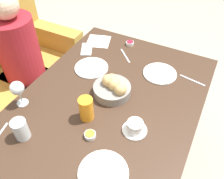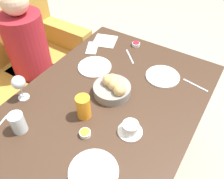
% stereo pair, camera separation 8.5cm
% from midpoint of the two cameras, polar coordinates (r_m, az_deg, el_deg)
% --- Properties ---
extents(ground_plane, '(10.00, 10.00, 0.00)m').
position_cam_midpoint_polar(ground_plane, '(1.98, 0.48, -18.33)').
color(ground_plane, '#A89E89').
extents(dining_table, '(1.35, 0.97, 0.78)m').
position_cam_midpoint_polar(dining_table, '(1.41, 0.64, -5.64)').
color(dining_table, '#3D281C').
rests_on(dining_table, ground_plane).
extents(couch, '(1.52, 0.70, 0.90)m').
position_cam_midpoint_polar(couch, '(2.23, -23.21, -0.01)').
color(couch, '#B28938').
rests_on(couch, ground_plane).
extents(seated_person, '(0.32, 0.41, 1.16)m').
position_cam_midpoint_polar(seated_person, '(2.11, -17.37, 5.48)').
color(seated_person, '#23232D').
rests_on(seated_person, ground_plane).
extents(bread_basket, '(0.22, 0.22, 0.12)m').
position_cam_midpoint_polar(bread_basket, '(1.35, 1.91, 0.47)').
color(bread_basket, gray).
rests_on(bread_basket, dining_table).
extents(plate_near_left, '(0.22, 0.22, 0.01)m').
position_cam_midpoint_polar(plate_near_left, '(1.09, -2.12, -19.24)').
color(plate_near_left, white).
rests_on(plate_near_left, dining_table).
extents(plate_near_right, '(0.21, 0.21, 0.01)m').
position_cam_midpoint_polar(plate_near_right, '(1.52, 13.65, 3.05)').
color(plate_near_right, white).
rests_on(plate_near_right, dining_table).
extents(plate_far_center, '(0.22, 0.22, 0.01)m').
position_cam_midpoint_polar(plate_far_center, '(1.56, -2.64, 5.44)').
color(plate_far_center, white).
rests_on(plate_far_center, dining_table).
extents(juice_glass, '(0.08, 0.08, 0.13)m').
position_cam_midpoint_polar(juice_glass, '(1.22, -4.91, -4.27)').
color(juice_glass, orange).
rests_on(juice_glass, dining_table).
extents(water_tumbler, '(0.07, 0.07, 0.11)m').
position_cam_midpoint_polar(water_tumbler, '(1.24, -19.89, -7.61)').
color(water_tumbler, silver).
rests_on(water_tumbler, dining_table).
extents(wine_glass, '(0.08, 0.08, 0.16)m').
position_cam_midpoint_polar(wine_glass, '(1.36, -19.91, 1.39)').
color(wine_glass, silver).
rests_on(wine_glass, dining_table).
extents(coffee_cup, '(0.13, 0.13, 0.06)m').
position_cam_midpoint_polar(coffee_cup, '(1.19, 6.48, -9.36)').
color(coffee_cup, white).
rests_on(coffee_cup, dining_table).
extents(jam_bowl_berry, '(0.06, 0.06, 0.03)m').
position_cam_midpoint_polar(jam_bowl_berry, '(1.76, 7.17, 10.72)').
color(jam_bowl_berry, white).
rests_on(jam_bowl_berry, dining_table).
extents(jam_bowl_honey, '(0.06, 0.06, 0.03)m').
position_cam_midpoint_polar(jam_bowl_honey, '(1.19, -4.44, -10.52)').
color(jam_bowl_honey, white).
rests_on(jam_bowl_honey, dining_table).
extents(fork_silver, '(0.04, 0.16, 0.00)m').
position_cam_midpoint_polar(fork_silver, '(1.53, 20.94, 0.95)').
color(fork_silver, '#B7B7BC').
rests_on(fork_silver, dining_table).
extents(knife_silver, '(0.12, 0.12, 0.00)m').
position_cam_midpoint_polar(knife_silver, '(1.66, 5.80, 7.88)').
color(knife_silver, '#B7B7BC').
rests_on(knife_silver, dining_table).
extents(spoon_coffee, '(0.12, 0.04, 0.00)m').
position_cam_midpoint_polar(spoon_coffee, '(1.34, -23.81, -7.76)').
color(spoon_coffee, '#B7B7BC').
rests_on(spoon_coffee, dining_table).
extents(napkin, '(0.21, 0.21, 0.00)m').
position_cam_midpoint_polar(napkin, '(1.81, -0.35, 11.60)').
color(napkin, silver).
rests_on(napkin, dining_table).
extents(cell_phone, '(0.17, 0.13, 0.01)m').
position_cam_midpoint_polar(cell_phone, '(1.73, -3.37, 9.88)').
color(cell_phone, silver).
rests_on(cell_phone, dining_table).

